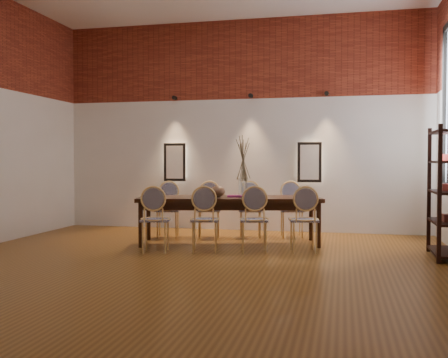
% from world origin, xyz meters
% --- Properties ---
extents(floor, '(7.00, 7.00, 0.02)m').
position_xyz_m(floor, '(0.00, 0.00, -0.01)').
color(floor, brown).
rests_on(floor, ground).
extents(wall_back, '(7.00, 0.10, 4.00)m').
position_xyz_m(wall_back, '(0.00, 3.55, 2.00)').
color(wall_back, silver).
rests_on(wall_back, ground).
extents(wall_front, '(7.00, 0.10, 4.00)m').
position_xyz_m(wall_front, '(0.00, -3.55, 2.00)').
color(wall_front, silver).
rests_on(wall_front, ground).
extents(brick_band_back, '(7.00, 0.02, 1.50)m').
position_xyz_m(brick_band_back, '(0.00, 3.48, 3.25)').
color(brick_band_back, maroon).
rests_on(brick_band_back, ground).
extents(niche_left, '(0.36, 0.06, 0.66)m').
position_xyz_m(niche_left, '(-1.30, 3.45, 1.30)').
color(niche_left, '#FFEAC6').
rests_on(niche_left, wall_back).
extents(niche_right, '(0.36, 0.06, 0.66)m').
position_xyz_m(niche_right, '(1.30, 3.45, 1.30)').
color(niche_right, '#FFEAC6').
rests_on(niche_right, wall_back).
extents(spot_fixture_left, '(0.08, 0.10, 0.08)m').
position_xyz_m(spot_fixture_left, '(-1.30, 3.42, 2.55)').
color(spot_fixture_left, black).
rests_on(spot_fixture_left, wall_back).
extents(spot_fixture_mid, '(0.08, 0.10, 0.08)m').
position_xyz_m(spot_fixture_mid, '(0.20, 3.42, 2.55)').
color(spot_fixture_mid, black).
rests_on(spot_fixture_mid, wall_back).
extents(spot_fixture_right, '(0.08, 0.10, 0.08)m').
position_xyz_m(spot_fixture_right, '(1.60, 3.42, 2.55)').
color(spot_fixture_right, black).
rests_on(spot_fixture_right, wall_back).
extents(dining_table, '(3.01, 1.51, 0.75)m').
position_xyz_m(dining_table, '(0.14, 1.82, 0.38)').
color(dining_table, black).
rests_on(dining_table, floor).
extents(chair_near_a, '(0.52, 0.52, 0.94)m').
position_xyz_m(chair_near_a, '(-0.76, 0.87, 0.47)').
color(chair_near_a, '#E1B96C').
rests_on(chair_near_a, floor).
extents(chair_near_b, '(0.52, 0.52, 0.94)m').
position_xyz_m(chair_near_b, '(-0.06, 1.02, 0.47)').
color(chair_near_b, '#E1B96C').
rests_on(chair_near_b, floor).
extents(chair_near_c, '(0.52, 0.52, 0.94)m').
position_xyz_m(chair_near_c, '(0.65, 1.17, 0.47)').
color(chair_near_c, '#E1B96C').
rests_on(chair_near_c, floor).
extents(chair_near_d, '(0.52, 0.52, 0.94)m').
position_xyz_m(chair_near_d, '(1.35, 1.32, 0.47)').
color(chair_near_d, '#E1B96C').
rests_on(chair_near_d, floor).
extents(chair_far_a, '(0.52, 0.52, 0.94)m').
position_xyz_m(chair_far_a, '(-1.07, 2.32, 0.47)').
color(chair_far_a, '#E1B96C').
rests_on(chair_far_a, floor).
extents(chair_far_b, '(0.52, 0.52, 0.94)m').
position_xyz_m(chair_far_b, '(-0.37, 2.47, 0.47)').
color(chair_far_b, '#E1B96C').
rests_on(chair_far_b, floor).
extents(chair_far_c, '(0.52, 0.52, 0.94)m').
position_xyz_m(chair_far_c, '(0.34, 2.62, 0.47)').
color(chair_far_c, '#E1B96C').
rests_on(chair_far_c, floor).
extents(chair_far_d, '(0.52, 0.52, 0.94)m').
position_xyz_m(chair_far_d, '(1.04, 2.77, 0.47)').
color(chair_far_d, '#E1B96C').
rests_on(chair_far_d, floor).
extents(vase, '(0.14, 0.14, 0.30)m').
position_xyz_m(vase, '(0.35, 1.87, 0.90)').
color(vase, silver).
rests_on(vase, dining_table).
extents(dried_branches, '(0.50, 0.50, 0.70)m').
position_xyz_m(dried_branches, '(0.35, 1.87, 1.35)').
color(dried_branches, brown).
rests_on(dried_branches, vase).
extents(bowl, '(0.24, 0.24, 0.18)m').
position_xyz_m(bowl, '(-0.04, 1.73, 0.84)').
color(bowl, brown).
rests_on(bowl, dining_table).
extents(book, '(0.29, 0.23, 0.03)m').
position_xyz_m(book, '(0.23, 1.86, 0.77)').
color(book, '#8E2261').
rests_on(book, dining_table).
extents(shelving_rack, '(0.40, 1.01, 1.80)m').
position_xyz_m(shelving_rack, '(3.28, 1.30, 0.90)').
color(shelving_rack, black).
rests_on(shelving_rack, floor).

